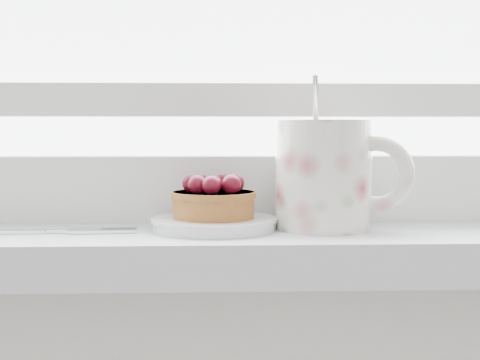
{
  "coord_description": "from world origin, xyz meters",
  "views": [
    {
      "loc": [
        -0.03,
        1.24,
        1.03
      ],
      "look_at": [
        -0.01,
        1.88,
        0.99
      ],
      "focal_mm": 50.0,
      "sensor_mm": 36.0,
      "label": 1
    }
  ],
  "objects": [
    {
      "name": "saucer",
      "position": [
        -0.03,
        1.89,
        0.95
      ],
      "size": [
        0.12,
        0.12,
        0.01
      ],
      "primitive_type": "cylinder",
      "color": "white",
      "rests_on": "windowsill"
    },
    {
      "name": "raspberry_tart",
      "position": [
        -0.03,
        1.89,
        0.97
      ],
      "size": [
        0.08,
        0.08,
        0.04
      ],
      "color": "brown",
      "rests_on": "saucer"
    },
    {
      "name": "floral_mug",
      "position": [
        0.08,
        1.89,
        1.0
      ],
      "size": [
        0.15,
        0.12,
        0.15
      ],
      "color": "silver",
      "rests_on": "windowsill"
    },
    {
      "name": "fork",
      "position": [
        -0.21,
        1.87,
        0.94
      ],
      "size": [
        0.2,
        0.03,
        0.0
      ],
      "color": "silver",
      "rests_on": "windowsill"
    }
  ]
}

